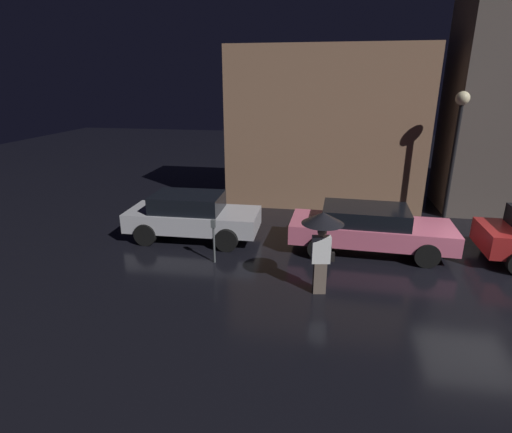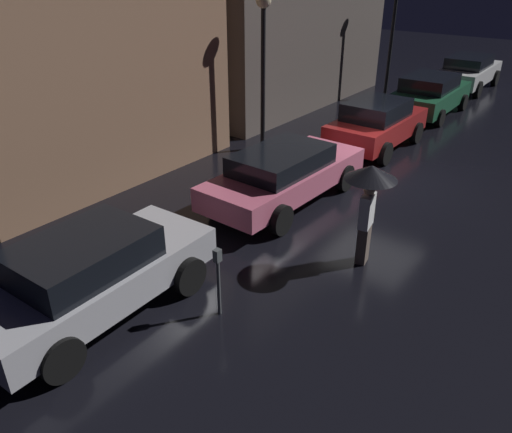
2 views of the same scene
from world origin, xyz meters
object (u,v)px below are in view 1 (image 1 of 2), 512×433
(parked_car_silver, at_px, (192,215))
(parking_meter, at_px, (214,236))
(parked_car_pink, at_px, (369,227))
(street_lamp_near, at_px, (457,133))
(pedestrian_with_umbrella, at_px, (322,231))

(parked_car_silver, relative_size, parking_meter, 3.32)
(parking_meter, bearing_deg, parked_car_pink, 20.53)
(parking_meter, bearing_deg, parked_car_silver, 125.50)
(parked_car_silver, relative_size, street_lamp_near, 0.93)
(parked_car_silver, relative_size, parked_car_pink, 0.89)
(parked_car_pink, relative_size, street_lamp_near, 1.04)
(parking_meter, relative_size, street_lamp_near, 0.28)
(parked_car_pink, relative_size, parking_meter, 3.74)
(street_lamp_near, bearing_deg, parking_meter, -148.68)
(pedestrian_with_umbrella, xyz_separation_m, street_lamp_near, (4.18, 5.53, 1.66))
(parked_car_pink, height_order, parking_meter, parked_car_pink)
(parked_car_silver, xyz_separation_m, street_lamp_near, (8.34, 2.67, 2.47))
(parked_car_pink, bearing_deg, street_lamp_near, 46.01)
(pedestrian_with_umbrella, relative_size, parking_meter, 1.61)
(parked_car_silver, xyz_separation_m, pedestrian_with_umbrella, (4.15, -2.86, 0.81))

